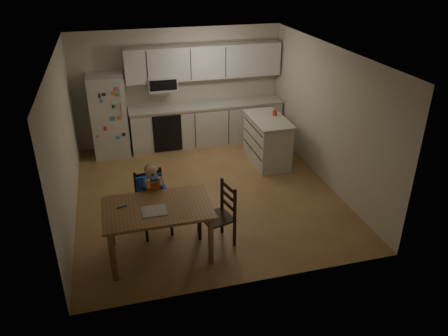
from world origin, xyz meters
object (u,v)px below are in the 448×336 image
Objects in this scene: chair_booster at (152,191)px; chair_side at (223,210)px; red_cup at (275,113)px; refrigerator at (109,116)px; dining_table at (158,213)px; kitchen_island at (267,140)px.

chair_booster is 1.22× the size of chair_side.
chair_booster is (-2.71, -2.00, -0.31)m from red_cup.
dining_table is (0.52, -3.74, -0.16)m from refrigerator.
chair_side is (1.46, -3.67, -0.31)m from refrigerator.
red_cup is at bearing 44.10° from dining_table.
refrigerator is 15.01× the size of red_cup.
dining_table is at bearing -135.30° from kitchen_island.
refrigerator is at bearing 97.92° from dining_table.
chair_booster reaches higher than red_cup.
dining_table is at bearing -135.90° from red_cup.
kitchen_island reaches higher than dining_table.
red_cup is 3.39m from chair_booster.
red_cup reaches higher than chair_side.
red_cup is at bearing 25.31° from chair_booster.
refrigerator is at bearing 160.87° from red_cup.
kitchen_island is at bearing 25.45° from chair_booster.
refrigerator is 3.42m from red_cup.
refrigerator is 1.79× the size of chair_side.
refrigerator is 1.47× the size of chair_booster.
kitchen_island is 0.57m from red_cup.
red_cup is (0.18, 0.12, 0.53)m from kitchen_island.
refrigerator is at bearing -172.25° from chair_side.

